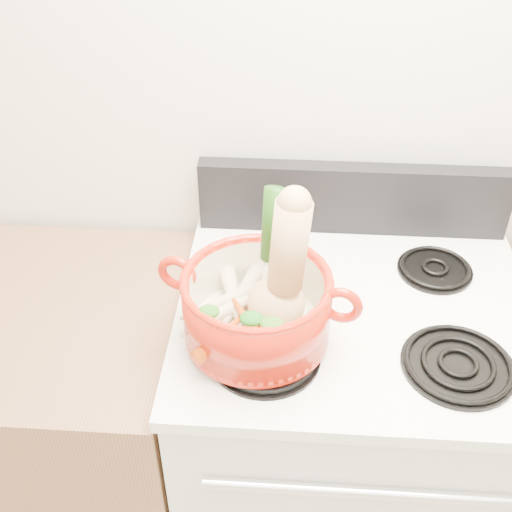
# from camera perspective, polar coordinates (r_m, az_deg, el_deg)

# --- Properties ---
(wall_back) EXTENTS (3.50, 0.02, 2.60)m
(wall_back) POSITION_cam_1_polar(r_m,az_deg,el_deg) (1.53, 9.43, 14.31)
(wall_back) COLOR silver
(wall_back) RESTS_ON floor
(stove_body) EXTENTS (0.76, 0.65, 0.92)m
(stove_body) POSITION_cam_1_polar(r_m,az_deg,el_deg) (1.79, 7.32, -16.27)
(stove_body) COLOR silver
(stove_body) RESTS_ON floor
(cooktop) EXTENTS (0.78, 0.67, 0.03)m
(cooktop) POSITION_cam_1_polar(r_m,az_deg,el_deg) (1.43, 8.82, -5.01)
(cooktop) COLOR white
(cooktop) RESTS_ON stove_body
(control_backsplash) EXTENTS (0.76, 0.05, 0.18)m
(control_backsplash) POSITION_cam_1_polar(r_m,az_deg,el_deg) (1.60, 8.60, 5.06)
(control_backsplash) COLOR black
(control_backsplash) RESTS_ON cooktop
(oven_handle) EXTENTS (0.60, 0.02, 0.02)m
(oven_handle) POSITION_cam_1_polar(r_m,az_deg,el_deg) (1.33, 8.97, -20.01)
(oven_handle) COLOR silver
(oven_handle) RESTS_ON stove_body
(burner_front_left) EXTENTS (0.22, 0.22, 0.02)m
(burner_front_left) POSITION_cam_1_polar(r_m,az_deg,el_deg) (1.29, 0.80, -8.72)
(burner_front_left) COLOR black
(burner_front_left) RESTS_ON cooktop
(burner_front_right) EXTENTS (0.22, 0.22, 0.02)m
(burner_front_right) POSITION_cam_1_polar(r_m,az_deg,el_deg) (1.34, 17.53, -9.13)
(burner_front_right) COLOR black
(burner_front_right) RESTS_ON cooktop
(burner_back_left) EXTENTS (0.17, 0.17, 0.02)m
(burner_back_left) POSITION_cam_1_polar(r_m,az_deg,el_deg) (1.51, 1.46, -0.46)
(burner_back_left) COLOR black
(burner_back_left) RESTS_ON cooktop
(burner_back_right) EXTENTS (0.17, 0.17, 0.02)m
(burner_back_right) POSITION_cam_1_polar(r_m,az_deg,el_deg) (1.55, 15.62, -1.05)
(burner_back_right) COLOR black
(burner_back_right) RESTS_ON cooktop
(dutch_oven) EXTENTS (0.35, 0.35, 0.14)m
(dutch_oven) POSITION_cam_1_polar(r_m,az_deg,el_deg) (1.27, 0.06, -4.59)
(dutch_oven) COLOR #A9190A
(dutch_oven) RESTS_ON burner_front_left
(pot_handle_left) EXTENTS (0.08, 0.04, 0.08)m
(pot_handle_left) POSITION_cam_1_polar(r_m,az_deg,el_deg) (1.28, -7.04, -1.49)
(pot_handle_left) COLOR #A9190A
(pot_handle_left) RESTS_ON dutch_oven
(pot_handle_right) EXTENTS (0.08, 0.04, 0.08)m
(pot_handle_right) POSITION_cam_1_polar(r_m,az_deg,el_deg) (1.21, 7.60, -4.35)
(pot_handle_right) COLOR #A9190A
(pot_handle_right) RESTS_ON dutch_oven
(squash) EXTENTS (0.14, 0.13, 0.30)m
(squash) POSITION_cam_1_polar(r_m,az_deg,el_deg) (1.21, 1.90, -0.94)
(squash) COLOR tan
(squash) RESTS_ON dutch_oven
(leek) EXTENTS (0.06, 0.09, 0.29)m
(leek) POSITION_cam_1_polar(r_m,az_deg,el_deg) (1.25, 1.46, 0.53)
(leek) COLOR silver
(leek) RESTS_ON dutch_oven
(ginger) EXTENTS (0.09, 0.08, 0.04)m
(ginger) POSITION_cam_1_polar(r_m,az_deg,el_deg) (1.36, 2.17, -2.48)
(ginger) COLOR #D1BE80
(ginger) RESTS_ON dutch_oven
(parsnip_0) EXTENTS (0.12, 0.22, 0.06)m
(parsnip_0) POSITION_cam_1_polar(r_m,az_deg,el_deg) (1.32, -1.37, -3.59)
(parsnip_0) COLOR beige
(parsnip_0) RESTS_ON dutch_oven
(parsnip_1) EXTENTS (0.20, 0.17, 0.06)m
(parsnip_1) POSITION_cam_1_polar(r_m,az_deg,el_deg) (1.29, -2.64, -4.71)
(parsnip_1) COLOR #ECE6C0
(parsnip_1) RESTS_ON dutch_oven
(parsnip_2) EXTENTS (0.10, 0.22, 0.06)m
(parsnip_2) POSITION_cam_1_polar(r_m,az_deg,el_deg) (1.32, -2.18, -2.94)
(parsnip_2) COLOR beige
(parsnip_2) RESTS_ON dutch_oven
(parsnip_3) EXTENTS (0.17, 0.11, 0.05)m
(parsnip_3) POSITION_cam_1_polar(r_m,az_deg,el_deg) (1.29, -3.31, -4.10)
(parsnip_3) COLOR beige
(parsnip_3) RESTS_ON dutch_oven
(carrot_0) EXTENTS (0.04, 0.17, 0.05)m
(carrot_0) POSITION_cam_1_polar(r_m,az_deg,el_deg) (1.27, -0.33, -6.05)
(carrot_0) COLOR #D3540A
(carrot_0) RESTS_ON dutch_oven
(carrot_1) EXTENTS (0.11, 0.14, 0.04)m
(carrot_1) POSITION_cam_1_polar(r_m,az_deg,el_deg) (1.24, -3.03, -7.11)
(carrot_1) COLOR #DB400A
(carrot_1) RESTS_ON dutch_oven
(carrot_2) EXTENTS (0.12, 0.17, 0.05)m
(carrot_2) POSITION_cam_1_polar(r_m,az_deg,el_deg) (1.24, -0.37, -6.57)
(carrot_2) COLOR #CA4B0A
(carrot_2) RESTS_ON dutch_oven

